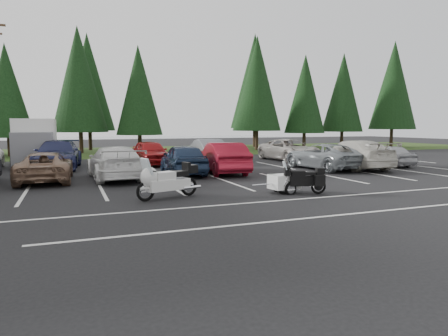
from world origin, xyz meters
TOP-DOWN VIEW (x-y plane):
  - ground at (0.00, 0.00)m, footprint 120.00×120.00m
  - grass_strip at (0.00, 24.00)m, footprint 80.00×16.00m
  - lake_water at (4.00, 55.00)m, footprint 70.00×50.00m
  - box_truck at (-8.00, 12.50)m, footprint 2.40×5.60m
  - stall_markings at (0.00, 2.00)m, footprint 32.00×16.00m
  - conifer_3 at (-10.50, 21.40)m, footprint 3.87×3.87m
  - conifer_4 at (-5.00, 22.90)m, footprint 4.80×4.80m
  - conifer_5 at (0.00, 21.60)m, footprint 4.14×4.14m
  - conifer_6 at (12.00, 22.10)m, footprint 4.93×4.93m
  - conifer_7 at (17.50, 21.80)m, footprint 4.27×4.27m
  - conifer_8 at (23.00, 22.60)m, footprint 4.53×4.53m
  - conifer_9 at (29.00, 21.30)m, footprint 5.19×5.19m
  - conifer_back_b at (-4.00, 27.50)m, footprint 4.97×4.97m
  - conifer_back_c at (14.00, 26.80)m, footprint 5.50×5.50m
  - car_near_2 at (-7.04, 4.29)m, footprint 2.35×4.82m
  - car_near_3 at (-4.07, 4.05)m, footprint 2.41×5.40m
  - car_near_4 at (-0.62, 4.58)m, footprint 2.21×4.75m
  - car_near_5 at (1.47, 4.43)m, footprint 2.20×5.04m
  - car_near_6 at (7.54, 4.14)m, footprint 2.69×5.38m
  - car_near_7 at (9.34, 3.80)m, footprint 2.83×5.88m
  - car_near_8 at (12.27, 4.29)m, footprint 1.74×3.95m
  - car_far_1 at (-6.63, 9.78)m, footprint 2.86×5.88m
  - car_far_2 at (-1.21, 10.25)m, footprint 2.12×4.66m
  - car_far_3 at (2.78, 10.06)m, footprint 1.79×4.76m
  - car_far_4 at (8.57, 9.70)m, footprint 2.73×5.55m
  - touring_motorcycle at (-2.92, -1.75)m, footprint 2.74×1.58m
  - cargo_trailer at (1.34, -2.21)m, footprint 1.60×1.00m
  - adventure_motorcycle at (1.79, -2.67)m, footprint 2.15×1.24m

SIDE VIEW (x-z plane):
  - ground at x=0.00m, z-range 0.00..0.00m
  - lake_water at x=4.00m, z-range -0.01..0.01m
  - stall_markings at x=0.00m, z-range 0.00..0.01m
  - grass_strip at x=0.00m, z-range 0.00..0.01m
  - cargo_trailer at x=1.34m, z-range 0.00..0.70m
  - adventure_motorcycle at x=1.79m, z-range 0.00..1.24m
  - car_near_2 at x=-7.04m, z-range 0.00..1.32m
  - car_near_8 at x=12.27m, z-range 0.00..1.32m
  - touring_motorcycle at x=-2.92m, z-range 0.00..1.45m
  - car_near_6 at x=7.54m, z-range 0.00..1.46m
  - car_far_4 at x=8.57m, z-range 0.00..1.52m
  - car_near_3 at x=-4.07m, z-range 0.00..1.54m
  - car_far_2 at x=-1.21m, z-range 0.00..1.55m
  - car_far_3 at x=2.78m, z-range 0.00..1.55m
  - car_near_4 at x=-0.62m, z-range 0.00..1.58m
  - car_near_5 at x=1.47m, z-range 0.00..1.61m
  - car_far_1 at x=-6.63m, z-range 0.00..1.65m
  - car_near_7 at x=9.34m, z-range 0.00..1.65m
  - box_truck at x=-8.00m, z-range 0.00..2.90m
  - conifer_3 at x=-10.50m, z-range 0.76..9.78m
  - conifer_5 at x=0.00m, z-range 0.81..10.45m
  - conifer_7 at x=17.50m, z-range 0.84..10.78m
  - conifer_8 at x=23.00m, z-range 0.89..11.45m
  - conifer_4 at x=-5.00m, z-range 0.95..12.12m
  - conifer_6 at x=12.00m, z-range 0.97..12.45m
  - conifer_back_b at x=-4.00m, z-range 0.98..12.56m
  - conifer_9 at x=29.00m, z-range 1.02..13.12m
  - conifer_back_c at x=14.00m, z-range 1.09..13.90m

